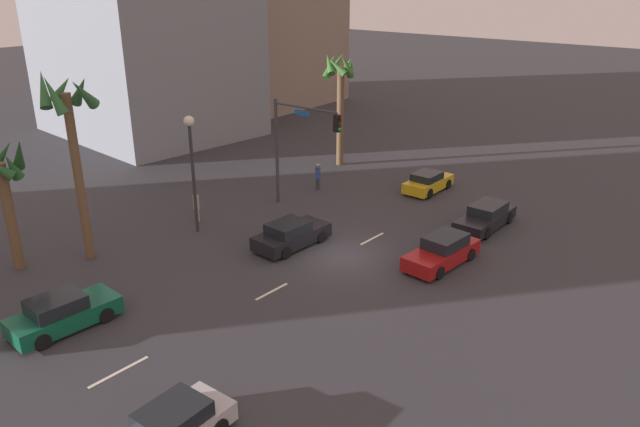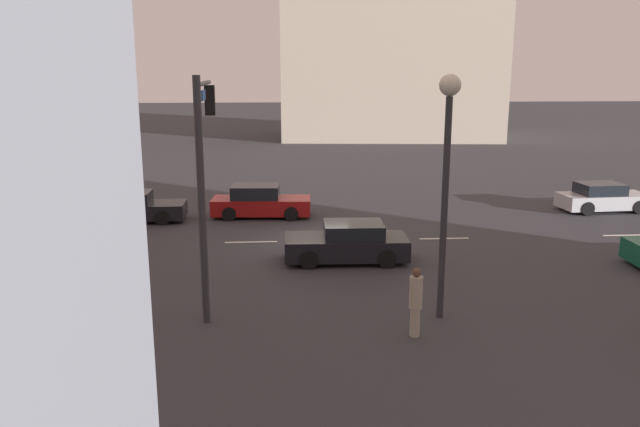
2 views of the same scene
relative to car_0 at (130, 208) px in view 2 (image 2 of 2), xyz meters
name	(u,v)px [view 2 (image 2 of 2)]	position (x,y,z in m)	size (l,w,h in m)	color
ground_plane	(319,241)	(-8.18, 3.88, -0.62)	(220.00, 220.00, 0.00)	#333338
lane_stripe_1	(632,235)	(-21.03, 3.88, -0.62)	(2.43, 0.14, 0.01)	silver
lane_stripe_2	(444,238)	(-13.22, 3.88, -0.62)	(1.99, 0.14, 0.01)	silver
lane_stripe_3	(251,242)	(-5.50, 3.88, -0.62)	(2.06, 0.14, 0.01)	silver
car_0	(130,208)	(0.00, 0.00, 0.00)	(4.71, 1.89, 1.34)	black
car_1	(1,244)	(3.24, 5.68, -0.01)	(3.99, 1.84, 1.30)	gold
car_2	(348,243)	(-9.01, 6.59, 0.02)	(4.35, 2.03, 1.39)	black
car_3	(603,198)	(-22.12, -0.63, 0.00)	(4.28, 2.05, 1.35)	#B7B7BC
car_4	(260,202)	(-5.75, -0.52, 0.05)	(4.58, 2.03, 1.47)	maroon
traffic_signal	(205,152)	(-4.56, 10.20, 3.76)	(0.43, 4.94, 6.48)	#38383D
streetlamp	(447,152)	(-10.95, 11.90, 3.91)	(0.56, 0.56, 6.51)	#2D2D33
pedestrian_0	(78,287)	(-1.20, 11.42, 0.31)	(0.46, 0.46, 1.78)	#333338
pedestrian_1	(416,300)	(-9.99, 13.10, 0.34)	(0.39, 0.39, 1.81)	#B2A58C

